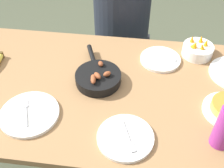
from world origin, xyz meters
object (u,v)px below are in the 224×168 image
at_px(skillet, 98,77).
at_px(empty_plate_mid_edge, 125,137).
at_px(empty_plate_near_front, 29,114).
at_px(empty_plate_far_left, 160,59).
at_px(person_figure, 121,41).
at_px(fruit_bowl_citrus, 198,50).

height_order(skillet, empty_plate_mid_edge, skillet).
bearing_deg(empty_plate_near_front, empty_plate_far_left, 38.94).
height_order(skillet, empty_plate_near_front, skillet).
bearing_deg(empty_plate_mid_edge, empty_plate_far_left, 75.48).
distance_m(empty_plate_near_front, empty_plate_far_left, 0.73).
height_order(skillet, person_figure, person_figure).
xyz_separation_m(empty_plate_far_left, person_figure, (-0.26, 0.48, -0.25)).
distance_m(skillet, empty_plate_near_front, 0.36).
height_order(empty_plate_far_left, fruit_bowl_citrus, fruit_bowl_citrus).
distance_m(empty_plate_near_front, empty_plate_mid_edge, 0.43).
xyz_separation_m(empty_plate_mid_edge, person_figure, (-0.12, 1.01, -0.25)).
bearing_deg(skillet, empty_plate_mid_edge, -173.50).
relative_size(fruit_bowl_citrus, person_figure, 0.13).
xyz_separation_m(empty_plate_mid_edge, fruit_bowl_citrus, (0.33, 0.60, 0.03)).
bearing_deg(empty_plate_near_front, skillet, 43.66).
bearing_deg(fruit_bowl_citrus, empty_plate_far_left, -158.93).
relative_size(skillet, empty_plate_mid_edge, 1.51).
distance_m(skillet, empty_plate_far_left, 0.37).
relative_size(empty_plate_near_front, empty_plate_far_left, 1.22).
bearing_deg(person_figure, empty_plate_near_front, -108.10).
relative_size(empty_plate_mid_edge, fruit_bowl_citrus, 1.43).
bearing_deg(person_figure, empty_plate_far_left, -62.00).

